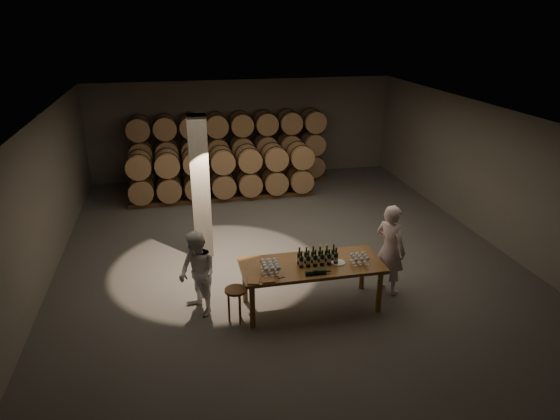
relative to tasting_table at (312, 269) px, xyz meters
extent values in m
plane|color=#595653|center=(0.00, 2.50, -0.80)|extent=(12.00, 12.00, 0.00)
plane|color=#605E59|center=(0.00, 2.50, 2.40)|extent=(12.00, 12.00, 0.00)
plane|color=slate|center=(0.00, 8.50, 0.80)|extent=(10.00, 0.00, 10.00)
plane|color=slate|center=(0.00, -3.50, 0.80)|extent=(10.00, 0.00, 10.00)
plane|color=slate|center=(-5.00, 2.50, 0.80)|extent=(0.00, 12.00, 12.00)
plane|color=slate|center=(5.00, 2.50, 0.80)|extent=(0.00, 12.00, 12.00)
cube|color=slate|center=(-1.80, 2.70, 0.80)|extent=(0.40, 0.40, 3.20)
cylinder|color=brown|center=(-1.18, -0.43, -0.38)|extent=(0.10, 0.10, 0.84)
cylinder|color=brown|center=(1.18, -0.43, -0.38)|extent=(0.10, 0.10, 0.84)
cylinder|color=brown|center=(-1.18, 0.43, -0.38)|extent=(0.10, 0.10, 0.84)
cylinder|color=brown|center=(1.18, 0.43, -0.38)|extent=(0.10, 0.10, 0.84)
cube|color=brown|center=(0.00, 0.00, 0.07)|extent=(2.60, 1.10, 0.06)
cube|color=brown|center=(-0.57, 7.40, -0.74)|extent=(6.26, 0.10, 0.12)
cube|color=brown|center=(-0.57, 8.00, -0.74)|extent=(6.26, 0.10, 0.12)
cylinder|color=#987044|center=(-3.30, 7.70, -0.33)|extent=(0.70, 0.95, 0.70)
cylinder|color=black|center=(-3.30, 7.44, -0.33)|extent=(0.73, 0.04, 0.73)
cylinder|color=black|center=(-3.30, 7.96, -0.33)|extent=(0.73, 0.04, 0.73)
cylinder|color=#987044|center=(-2.52, 7.70, -0.33)|extent=(0.70, 0.95, 0.70)
cylinder|color=black|center=(-2.52, 7.44, -0.33)|extent=(0.73, 0.04, 0.73)
cylinder|color=black|center=(-2.52, 7.96, -0.33)|extent=(0.73, 0.04, 0.73)
cylinder|color=#987044|center=(-1.74, 7.70, -0.33)|extent=(0.70, 0.95, 0.70)
cylinder|color=black|center=(-1.74, 7.44, -0.33)|extent=(0.73, 0.04, 0.73)
cylinder|color=black|center=(-1.74, 7.96, -0.33)|extent=(0.73, 0.04, 0.73)
cylinder|color=#987044|center=(-0.96, 7.70, -0.33)|extent=(0.70, 0.95, 0.70)
cylinder|color=black|center=(-0.96, 7.44, -0.33)|extent=(0.73, 0.04, 0.73)
cylinder|color=black|center=(-0.96, 7.96, -0.33)|extent=(0.73, 0.04, 0.73)
cylinder|color=#987044|center=(-0.18, 7.70, -0.33)|extent=(0.70, 0.95, 0.70)
cylinder|color=black|center=(-0.18, 7.44, -0.33)|extent=(0.73, 0.04, 0.73)
cylinder|color=black|center=(-0.18, 7.96, -0.33)|extent=(0.73, 0.04, 0.73)
cylinder|color=#987044|center=(0.60, 7.70, -0.33)|extent=(0.70, 0.95, 0.70)
cylinder|color=black|center=(0.60, 7.44, -0.33)|extent=(0.73, 0.04, 0.73)
cylinder|color=black|center=(0.60, 7.96, -0.33)|extent=(0.73, 0.04, 0.73)
cylinder|color=#987044|center=(1.38, 7.70, -0.33)|extent=(0.70, 0.95, 0.70)
cylinder|color=black|center=(1.38, 7.44, -0.33)|extent=(0.73, 0.04, 0.73)
cylinder|color=black|center=(1.38, 7.96, -0.33)|extent=(0.73, 0.04, 0.73)
cylinder|color=#987044|center=(2.16, 7.70, -0.33)|extent=(0.70, 0.95, 0.70)
cylinder|color=black|center=(2.16, 7.44, -0.33)|extent=(0.73, 0.04, 0.73)
cylinder|color=black|center=(2.16, 7.96, -0.33)|extent=(0.73, 0.04, 0.73)
cylinder|color=#987044|center=(-3.30, 7.70, 0.41)|extent=(0.70, 0.95, 0.70)
cylinder|color=black|center=(-3.30, 7.44, 0.41)|extent=(0.73, 0.04, 0.73)
cylinder|color=black|center=(-3.30, 7.96, 0.41)|extent=(0.73, 0.04, 0.73)
cylinder|color=#987044|center=(-2.52, 7.70, 0.41)|extent=(0.70, 0.95, 0.70)
cylinder|color=black|center=(-2.52, 7.44, 0.41)|extent=(0.73, 0.04, 0.73)
cylinder|color=black|center=(-2.52, 7.96, 0.41)|extent=(0.73, 0.04, 0.73)
cylinder|color=#987044|center=(-1.74, 7.70, 0.41)|extent=(0.70, 0.95, 0.70)
cylinder|color=black|center=(-1.74, 7.44, 0.41)|extent=(0.73, 0.04, 0.73)
cylinder|color=black|center=(-1.74, 7.96, 0.41)|extent=(0.73, 0.04, 0.73)
cylinder|color=#987044|center=(-0.96, 7.70, 0.41)|extent=(0.70, 0.95, 0.70)
cylinder|color=black|center=(-0.96, 7.44, 0.41)|extent=(0.73, 0.04, 0.73)
cylinder|color=black|center=(-0.96, 7.96, 0.41)|extent=(0.73, 0.04, 0.73)
cylinder|color=#987044|center=(-0.18, 7.70, 0.41)|extent=(0.70, 0.95, 0.70)
cylinder|color=black|center=(-0.18, 7.44, 0.41)|extent=(0.73, 0.04, 0.73)
cylinder|color=black|center=(-0.18, 7.96, 0.41)|extent=(0.73, 0.04, 0.73)
cylinder|color=#987044|center=(0.60, 7.70, 0.41)|extent=(0.70, 0.95, 0.70)
cylinder|color=black|center=(0.60, 7.44, 0.41)|extent=(0.73, 0.04, 0.73)
cylinder|color=black|center=(0.60, 7.96, 0.41)|extent=(0.73, 0.04, 0.73)
cylinder|color=#987044|center=(1.38, 7.70, 0.41)|extent=(0.70, 0.95, 0.70)
cylinder|color=black|center=(1.38, 7.44, 0.41)|extent=(0.73, 0.04, 0.73)
cylinder|color=black|center=(1.38, 7.96, 0.41)|extent=(0.73, 0.04, 0.73)
cylinder|color=#987044|center=(2.16, 7.70, 0.41)|extent=(0.70, 0.95, 0.70)
cylinder|color=black|center=(2.16, 7.44, 0.41)|extent=(0.73, 0.04, 0.73)
cylinder|color=black|center=(2.16, 7.96, 0.41)|extent=(0.73, 0.04, 0.73)
cylinder|color=#987044|center=(-3.30, 7.70, 1.15)|extent=(0.70, 0.95, 0.70)
cylinder|color=black|center=(-3.30, 7.44, 1.15)|extent=(0.73, 0.04, 0.73)
cylinder|color=black|center=(-3.30, 7.96, 1.15)|extent=(0.73, 0.04, 0.73)
cylinder|color=#987044|center=(-2.52, 7.70, 1.15)|extent=(0.70, 0.95, 0.70)
cylinder|color=black|center=(-2.52, 7.44, 1.15)|extent=(0.73, 0.04, 0.73)
cylinder|color=black|center=(-2.52, 7.96, 1.15)|extent=(0.73, 0.04, 0.73)
cylinder|color=#987044|center=(-1.74, 7.70, 1.15)|extent=(0.70, 0.95, 0.70)
cylinder|color=black|center=(-1.74, 7.44, 1.15)|extent=(0.73, 0.04, 0.73)
cylinder|color=black|center=(-1.74, 7.96, 1.15)|extent=(0.73, 0.04, 0.73)
cylinder|color=#987044|center=(-0.96, 7.70, 1.15)|extent=(0.70, 0.95, 0.70)
cylinder|color=black|center=(-0.96, 7.44, 1.15)|extent=(0.73, 0.04, 0.73)
cylinder|color=black|center=(-0.96, 7.96, 1.15)|extent=(0.73, 0.04, 0.73)
cylinder|color=#987044|center=(-0.18, 7.70, 1.15)|extent=(0.70, 0.95, 0.70)
cylinder|color=black|center=(-0.18, 7.44, 1.15)|extent=(0.73, 0.04, 0.73)
cylinder|color=black|center=(-0.18, 7.96, 1.15)|extent=(0.73, 0.04, 0.73)
cylinder|color=#987044|center=(0.60, 7.70, 1.15)|extent=(0.70, 0.95, 0.70)
cylinder|color=black|center=(0.60, 7.44, 1.15)|extent=(0.73, 0.04, 0.73)
cylinder|color=black|center=(0.60, 7.96, 1.15)|extent=(0.73, 0.04, 0.73)
cylinder|color=#987044|center=(1.38, 7.70, 1.15)|extent=(0.70, 0.95, 0.70)
cylinder|color=black|center=(1.38, 7.44, 1.15)|extent=(0.73, 0.04, 0.73)
cylinder|color=black|center=(1.38, 7.96, 1.15)|extent=(0.73, 0.04, 0.73)
cylinder|color=#987044|center=(2.16, 7.70, 1.15)|extent=(0.70, 0.95, 0.70)
cylinder|color=black|center=(2.16, 7.44, 1.15)|extent=(0.73, 0.04, 0.73)
cylinder|color=black|center=(2.16, 7.96, 1.15)|extent=(0.73, 0.04, 0.73)
cube|color=brown|center=(-0.96, 6.00, -0.74)|extent=(5.48, 0.10, 0.12)
cube|color=brown|center=(-0.96, 6.60, -0.74)|extent=(5.48, 0.10, 0.12)
cylinder|color=#987044|center=(-3.30, 6.30, -0.33)|extent=(0.70, 0.95, 0.70)
cylinder|color=black|center=(-3.30, 6.04, -0.33)|extent=(0.73, 0.04, 0.73)
cylinder|color=black|center=(-3.30, 6.56, -0.33)|extent=(0.73, 0.04, 0.73)
cylinder|color=#987044|center=(-2.52, 6.30, -0.33)|extent=(0.70, 0.95, 0.70)
cylinder|color=black|center=(-2.52, 6.04, -0.33)|extent=(0.73, 0.04, 0.73)
cylinder|color=black|center=(-2.52, 6.56, -0.33)|extent=(0.73, 0.04, 0.73)
cylinder|color=#987044|center=(-1.74, 6.30, -0.33)|extent=(0.70, 0.95, 0.70)
cylinder|color=black|center=(-1.74, 6.04, -0.33)|extent=(0.73, 0.04, 0.73)
cylinder|color=black|center=(-1.74, 6.56, -0.33)|extent=(0.73, 0.04, 0.73)
cylinder|color=#987044|center=(-0.96, 6.30, -0.33)|extent=(0.70, 0.95, 0.70)
cylinder|color=black|center=(-0.96, 6.04, -0.33)|extent=(0.73, 0.04, 0.73)
cylinder|color=black|center=(-0.96, 6.56, -0.33)|extent=(0.73, 0.04, 0.73)
cylinder|color=#987044|center=(-0.18, 6.30, -0.33)|extent=(0.70, 0.95, 0.70)
cylinder|color=black|center=(-0.18, 6.04, -0.33)|extent=(0.73, 0.04, 0.73)
cylinder|color=black|center=(-0.18, 6.56, -0.33)|extent=(0.73, 0.04, 0.73)
cylinder|color=#987044|center=(0.60, 6.30, -0.33)|extent=(0.70, 0.95, 0.70)
cylinder|color=black|center=(0.60, 6.04, -0.33)|extent=(0.73, 0.04, 0.73)
cylinder|color=black|center=(0.60, 6.56, -0.33)|extent=(0.73, 0.04, 0.73)
cylinder|color=#987044|center=(1.38, 6.30, -0.33)|extent=(0.70, 0.95, 0.70)
cylinder|color=black|center=(1.38, 6.04, -0.33)|extent=(0.73, 0.04, 0.73)
cylinder|color=black|center=(1.38, 6.56, -0.33)|extent=(0.73, 0.04, 0.73)
cylinder|color=#987044|center=(-3.30, 6.30, 0.41)|extent=(0.70, 0.95, 0.70)
cylinder|color=black|center=(-3.30, 6.04, 0.41)|extent=(0.73, 0.04, 0.73)
cylinder|color=black|center=(-3.30, 6.56, 0.41)|extent=(0.73, 0.04, 0.73)
cylinder|color=#987044|center=(-2.52, 6.30, 0.41)|extent=(0.70, 0.95, 0.70)
cylinder|color=black|center=(-2.52, 6.04, 0.41)|extent=(0.73, 0.04, 0.73)
cylinder|color=black|center=(-2.52, 6.56, 0.41)|extent=(0.73, 0.04, 0.73)
cylinder|color=#987044|center=(-1.74, 6.30, 0.41)|extent=(0.70, 0.95, 0.70)
cylinder|color=black|center=(-1.74, 6.04, 0.41)|extent=(0.73, 0.04, 0.73)
cylinder|color=black|center=(-1.74, 6.56, 0.41)|extent=(0.73, 0.04, 0.73)
cylinder|color=#987044|center=(-0.96, 6.30, 0.41)|extent=(0.70, 0.95, 0.70)
cylinder|color=black|center=(-0.96, 6.04, 0.41)|extent=(0.73, 0.04, 0.73)
cylinder|color=black|center=(-0.96, 6.56, 0.41)|extent=(0.73, 0.04, 0.73)
cylinder|color=#987044|center=(-0.18, 6.30, 0.41)|extent=(0.70, 0.95, 0.70)
cylinder|color=black|center=(-0.18, 6.04, 0.41)|extent=(0.73, 0.04, 0.73)
cylinder|color=black|center=(-0.18, 6.56, 0.41)|extent=(0.73, 0.04, 0.73)
cylinder|color=#987044|center=(0.60, 6.30, 0.41)|extent=(0.70, 0.95, 0.70)
cylinder|color=black|center=(0.60, 6.04, 0.41)|extent=(0.73, 0.04, 0.73)
cylinder|color=black|center=(0.60, 6.56, 0.41)|extent=(0.73, 0.04, 0.73)
cylinder|color=#987044|center=(1.38, 6.30, 0.41)|extent=(0.70, 0.95, 0.70)
cylinder|color=black|center=(1.38, 6.04, 0.41)|extent=(0.73, 0.04, 0.73)
cylinder|color=black|center=(1.38, 6.56, 0.41)|extent=(0.73, 0.04, 0.73)
cylinder|color=black|center=(-0.22, -0.09, 0.21)|extent=(0.08, 0.08, 0.22)
cylinder|color=silver|center=(-0.22, -0.09, 0.20)|extent=(0.08, 0.08, 0.07)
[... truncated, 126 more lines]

